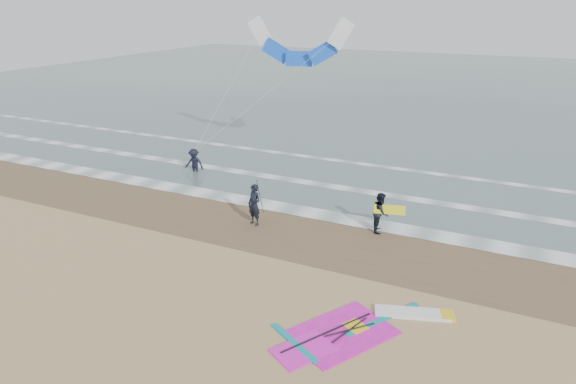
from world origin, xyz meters
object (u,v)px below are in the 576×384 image
at_px(windsurf_rig, 362,328).
at_px(person_standing, 254,205).
at_px(surf_kite, 299,46).
at_px(person_walking, 381,212).
at_px(person_wading, 194,158).

distance_m(windsurf_rig, person_standing, 8.60).
distance_m(person_standing, surf_kite, 11.03).
distance_m(windsurf_rig, person_walking, 7.26).
distance_m(person_wading, surf_kite, 8.66).
relative_size(windsurf_rig, person_walking, 2.92).
bearing_deg(person_wading, person_walking, -20.98).
xyz_separation_m(person_wading, surf_kite, (4.64, 4.13, 6.03)).
height_order(person_standing, person_wading, person_standing).
height_order(person_walking, person_wading, person_wading).
bearing_deg(person_standing, windsurf_rig, -20.51).
distance_m(person_standing, person_wading, 8.29).
bearing_deg(surf_kite, person_wading, -138.36).
relative_size(windsurf_rig, surf_kite, 0.65).
bearing_deg(windsurf_rig, person_standing, 141.31).
bearing_deg(windsurf_rig, surf_kite, 121.14).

